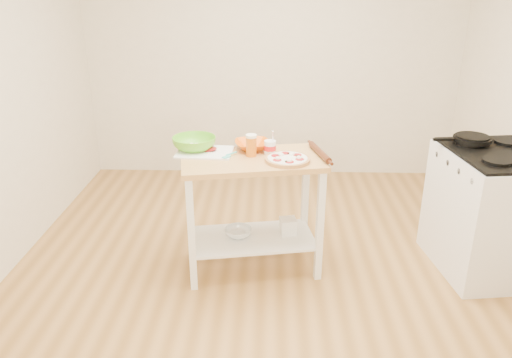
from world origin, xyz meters
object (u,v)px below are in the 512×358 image
object	(u,v)px
cutting_board	(205,152)
orange_bowl	(252,145)
pizza	(287,159)
shelf_bin	(288,226)
shelf_glass_bowl	(238,232)
prep_island	(252,191)
green_bowl	(194,144)
gas_stove	(491,211)
beer_pint	(251,145)
yogurt_tub	(270,148)
rolling_pin	(320,152)
skillet	(471,139)
knife	(191,146)
spatula	(229,155)

from	to	relation	value
cutting_board	orange_bowl	bearing A→B (deg)	18.00
pizza	shelf_bin	world-z (taller)	pizza
pizza	shelf_bin	size ratio (longest dim) A/B	2.64
shelf_glass_bowl	orange_bowl	bearing A→B (deg)	60.74
prep_island	pizza	size ratio (longest dim) A/B	3.42
prep_island	orange_bowl	xyz separation A→B (m)	(-0.01, 0.19, 0.29)
prep_island	shelf_glass_bowl	xyz separation A→B (m)	(-0.11, 0.01, -0.35)
shelf_bin	green_bowl	bearing A→B (deg)	172.88
gas_stove	beer_pint	size ratio (longest dim) A/B	6.98
gas_stove	green_bowl	size ratio (longest dim) A/B	3.44
orange_bowl	green_bowl	world-z (taller)	green_bowl
green_bowl	shelf_bin	world-z (taller)	green_bowl
orange_bowl	green_bowl	bearing A→B (deg)	-175.58
shelf_glass_bowl	pizza	bearing A→B (deg)	-11.31
yogurt_tub	shelf_glass_bowl	xyz separation A→B (m)	(-0.23, -0.07, -0.66)
cutting_board	rolling_pin	distance (m)	0.84
orange_bowl	yogurt_tub	distance (m)	0.18
gas_stove	pizza	world-z (taller)	gas_stove
yogurt_tub	skillet	bearing A→B (deg)	6.76
shelf_bin	yogurt_tub	bearing A→B (deg)	177.10
knife	orange_bowl	size ratio (longest dim) A/B	1.04
cutting_board	yogurt_tub	size ratio (longest dim) A/B	2.26
skillet	pizza	world-z (taller)	skillet
beer_pint	shelf_bin	size ratio (longest dim) A/B	1.32
cutting_board	spatula	xyz separation A→B (m)	(0.19, -0.10, 0.01)
orange_bowl	rolling_pin	world-z (taller)	orange_bowl
beer_pint	pizza	bearing A→B (deg)	-22.05
prep_island	yogurt_tub	bearing A→B (deg)	32.12
beer_pint	green_bowl	bearing A→B (deg)	164.64
rolling_pin	prep_island	bearing A→B (deg)	-171.92
pizza	green_bowl	distance (m)	0.72
skillet	cutting_board	distance (m)	1.99
yogurt_tub	orange_bowl	bearing A→B (deg)	139.09
orange_bowl	shelf_glass_bowl	bearing A→B (deg)	-119.26
knife	shelf_glass_bowl	distance (m)	0.74
green_bowl	yogurt_tub	xyz separation A→B (m)	(0.56, -0.08, 0.00)
prep_island	shelf_glass_bowl	world-z (taller)	prep_island
cutting_board	pizza	bearing A→B (deg)	-11.89
gas_stove	cutting_board	size ratio (longest dim) A/B	2.66
yogurt_tub	shelf_glass_bowl	distance (m)	0.70
green_bowl	knife	bearing A→B (deg)	135.99
gas_stove	rolling_pin	world-z (taller)	gas_stove
pizza	cutting_board	bearing A→B (deg)	164.67
gas_stove	shelf_glass_bowl	distance (m)	1.90
prep_island	shelf_glass_bowl	size ratio (longest dim) A/B	5.23
rolling_pin	shelf_bin	distance (m)	0.64
cutting_board	shelf_bin	size ratio (longest dim) A/B	3.46
pizza	beer_pint	distance (m)	0.29
prep_island	orange_bowl	world-z (taller)	orange_bowl
green_bowl	rolling_pin	size ratio (longest dim) A/B	0.83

